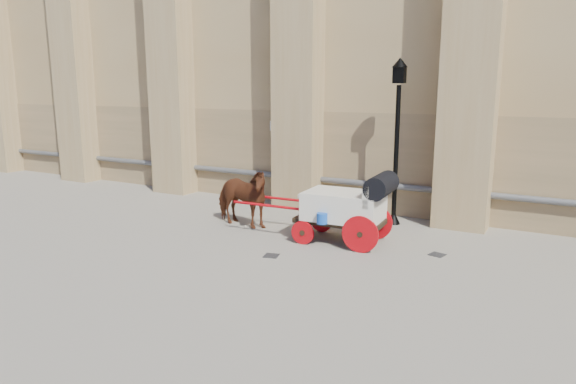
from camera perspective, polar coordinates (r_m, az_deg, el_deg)
The scene contains 6 objects.
ground at distance 12.84m, azimuth -2.48°, elevation -5.38°, with size 90.00×90.00×0.00m, color gray.
horse at distance 13.94m, azimuth -5.27°, elevation -0.56°, with size 0.88×1.94×1.64m, color brown.
carriage at distance 12.47m, azimuth 6.79°, elevation -1.43°, with size 4.09×1.49×1.77m.
street_lamp at distance 14.23m, azimuth 12.00°, elevation 5.95°, with size 0.42×0.42×4.50m.
drain_grate_near at distance 11.69m, azimuth -1.87°, elevation -7.08°, with size 0.32×0.32×0.01m, color black.
drain_grate_far at distance 12.23m, azimuth 16.25°, elevation -6.70°, with size 0.32×0.32×0.01m, color black.
Camera 1 is at (6.39, -10.48, 3.76)m, focal length 32.00 mm.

